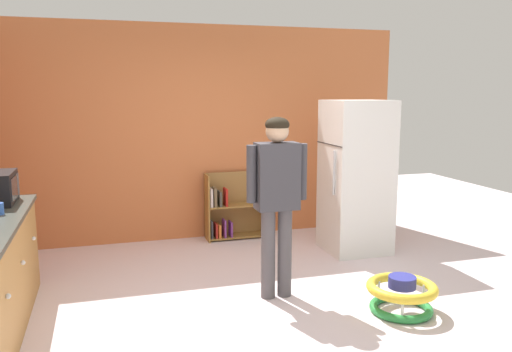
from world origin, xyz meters
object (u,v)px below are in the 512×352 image
object	(u,v)px
refrigerator	(356,177)
bookshelf	(232,209)
baby_walker	(402,294)
standing_person	(277,191)

from	to	relation	value
refrigerator	bookshelf	xyz separation A→B (m)	(-1.27, 0.93, -0.51)
bookshelf	baby_walker	xyz separation A→B (m)	(0.84, -2.65, -0.22)
standing_person	baby_walker	world-z (taller)	standing_person
refrigerator	bookshelf	distance (m)	1.65
bookshelf	refrigerator	bearing A→B (deg)	-36.27
refrigerator	bookshelf	world-z (taller)	refrigerator
standing_person	bookshelf	bearing A→B (deg)	87.60
standing_person	baby_walker	bearing A→B (deg)	-34.73
bookshelf	baby_walker	distance (m)	2.79
refrigerator	baby_walker	xyz separation A→B (m)	(-0.43, -1.72, -0.73)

